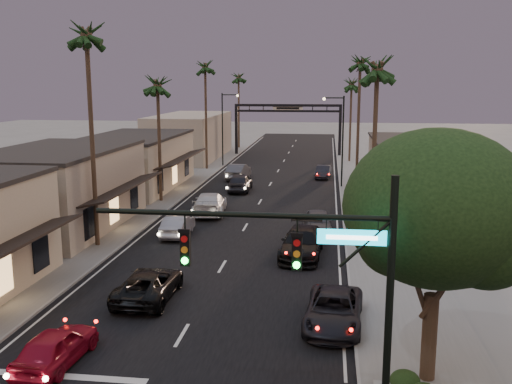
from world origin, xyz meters
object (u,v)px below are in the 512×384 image
(oncoming_silver, at_px, (178,226))
(oncoming_pickup, at_px, (149,284))
(palm_ld, at_px, (205,64))
(streetlight_left, at_px, (225,123))
(palm_lc, at_px, (157,80))
(palm_rb, at_px, (360,59))
(curbside_black, at_px, (302,243))
(palm_ra, at_px, (378,62))
(curbside_near, at_px, (334,310))
(traffic_signal, at_px, (321,270))
(oncoming_red, at_px, (56,347))
(palm_far, at_px, (239,75))
(arch, at_px, (288,116))
(corner_tree, at_px, (439,215))
(streetlight_right, at_px, (340,134))
(palm_lb, at_px, (86,29))
(palm_rc, at_px, (352,81))

(oncoming_silver, bearing_deg, oncoming_pickup, 97.20)
(palm_ld, bearing_deg, streetlight_left, 60.75)
(palm_lc, xyz_separation_m, palm_rb, (17.20, 8.00, 1.95))
(streetlight_left, height_order, curbside_black, streetlight_left)
(palm_ra, bearing_deg, curbside_black, -149.70)
(palm_lc, height_order, oncoming_pickup, palm_lc)
(streetlight_left, bearing_deg, curbside_near, -74.16)
(palm_ra, relative_size, oncoming_pickup, 2.52)
(curbside_near, bearing_deg, palm_ld, 113.06)
(traffic_signal, relative_size, oncoming_red, 2.04)
(curbside_black, bearing_deg, palm_far, 106.24)
(oncoming_red, relative_size, oncoming_pickup, 0.80)
(arch, relative_size, palm_ra, 1.15)
(corner_tree, distance_m, palm_lc, 34.09)
(palm_ld, relative_size, palm_ra, 1.08)
(oncoming_silver, bearing_deg, traffic_signal, 114.14)
(oncoming_pickup, height_order, oncoming_silver, oncoming_pickup)
(streetlight_right, distance_m, curbside_near, 33.58)
(corner_tree, xyz_separation_m, arch, (-9.48, 62.55, -0.45))
(corner_tree, relative_size, palm_lb, 0.58)
(streetlight_right, xyz_separation_m, curbside_near, (-0.72, -33.25, -4.62))
(streetlight_right, height_order, palm_rb, palm_rb)
(curbside_near, relative_size, curbside_black, 0.89)
(curbside_near, bearing_deg, arch, 100.24)
(palm_ld, height_order, oncoming_red, palm_ld)
(arch, height_order, curbside_black, arch)
(arch, height_order, palm_lc, palm_lc)
(streetlight_right, relative_size, palm_ra, 0.68)
(curbside_near, height_order, curbside_black, curbside_black)
(palm_ra, xyz_separation_m, palm_far, (-16.90, 54.00, 0.00))
(palm_rc, bearing_deg, palm_far, 140.36)
(palm_rb, bearing_deg, palm_lb, -128.02)
(streetlight_left, relative_size, palm_ra, 0.68)
(palm_lb, height_order, curbside_black, palm_lb)
(corner_tree, height_order, arch, corner_tree)
(palm_rb, bearing_deg, streetlight_right, 149.24)
(arch, xyz_separation_m, oncoming_pickup, (-2.58, -56.25, -4.80))
(palm_rb, bearing_deg, curbside_near, -94.26)
(palm_ld, xyz_separation_m, curbside_black, (12.98, -33.46, -11.58))
(arch, relative_size, palm_lb, 1.00)
(streetlight_right, bearing_deg, palm_rb, -30.76)
(curbside_near, bearing_deg, oncoming_pickup, 171.31)
(palm_ra, relative_size, palm_rb, 0.93)
(corner_tree, xyz_separation_m, oncoming_pickup, (-12.06, 6.30, -5.25))
(traffic_signal, bearing_deg, oncoming_silver, 115.07)
(palm_ld, bearing_deg, streetlight_right, -32.79)
(palm_lb, bearing_deg, streetlight_left, 87.33)
(oncoming_silver, xyz_separation_m, curbside_black, (8.59, -3.62, 0.13))
(palm_rc, bearing_deg, curbside_near, -92.63)
(palm_rb, bearing_deg, arch, 108.30)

